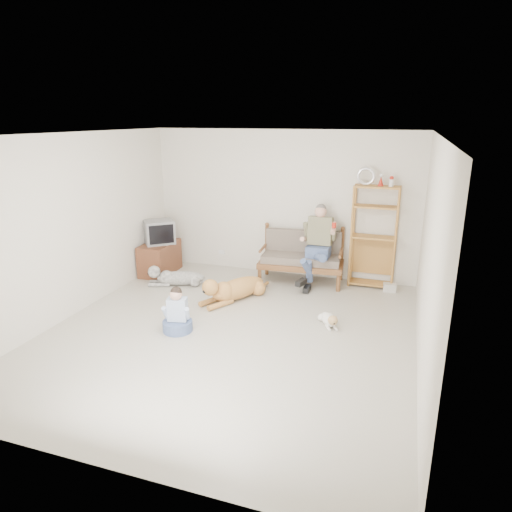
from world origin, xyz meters
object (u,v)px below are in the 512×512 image
(etagere, at_px, (373,236))
(golden_retriever, at_px, (233,289))
(loveseat, at_px, (302,256))
(tv_stand, at_px, (160,258))

(etagere, xyz_separation_m, golden_retriever, (-2.09, -1.40, -0.73))
(loveseat, xyz_separation_m, etagere, (1.22, 0.17, 0.44))
(etagere, height_order, golden_retriever, etagere)
(etagere, distance_m, golden_retriever, 2.62)
(etagere, height_order, tv_stand, etagere)
(etagere, relative_size, golden_retriever, 1.49)
(golden_retriever, bearing_deg, loveseat, 84.14)
(loveseat, height_order, etagere, etagere)
(etagere, relative_size, tv_stand, 2.29)
(loveseat, distance_m, tv_stand, 2.75)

